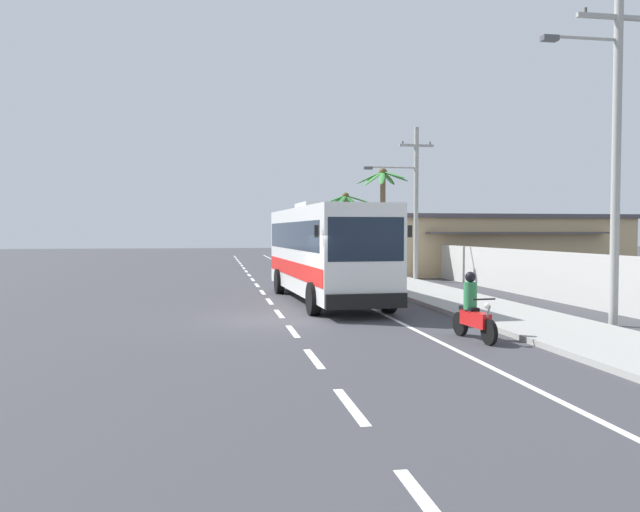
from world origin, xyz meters
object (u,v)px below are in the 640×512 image
object	(u,v)px
palm_second	(345,212)
palm_nearest	(383,200)
pedestrian_near_kerb	(384,259)
utility_pole_nearest	(614,127)
roadside_building	(490,244)
coach_bus_foreground	(325,249)
utility_pole_mid	(414,199)
motorcycle_beside_bus	(473,312)

from	to	relation	value
palm_second	palm_nearest	bearing A→B (deg)	-79.85
pedestrian_near_kerb	utility_pole_nearest	world-z (taller)	utility_pole_nearest
utility_pole_nearest	palm_second	bearing A→B (deg)	91.67
utility_pole_nearest	roadside_building	bearing A→B (deg)	73.65
palm_second	coach_bus_foreground	bearing A→B (deg)	-103.71
utility_pole_nearest	utility_pole_mid	xyz separation A→B (m)	(-0.57, 15.64, -1.16)
coach_bus_foreground	utility_pole_mid	distance (m)	10.52
utility_pole_mid	utility_pole_nearest	bearing A→B (deg)	-87.91
pedestrian_near_kerb	utility_pole_mid	size ratio (longest dim) A/B	0.22
palm_nearest	palm_second	size ratio (longest dim) A/B	1.22
pedestrian_near_kerb	roadside_building	size ratio (longest dim) A/B	0.11
palm_second	roadside_building	size ratio (longest dim) A/B	0.34
palm_nearest	roadside_building	bearing A→B (deg)	-32.28
motorcycle_beside_bus	roadside_building	distance (m)	24.88
motorcycle_beside_bus	utility_pole_nearest	xyz separation A→B (m)	(4.63, 1.39, 4.79)
coach_bus_foreground	motorcycle_beside_bus	size ratio (longest dim) A/B	5.58
motorcycle_beside_bus	pedestrian_near_kerb	bearing A→B (deg)	80.63
pedestrian_near_kerb	palm_second	bearing A→B (deg)	-116.59
utility_pole_nearest	motorcycle_beside_bus	bearing A→B (deg)	-163.34
pedestrian_near_kerb	utility_pole_nearest	size ratio (longest dim) A/B	0.17
utility_pole_nearest	palm_second	distance (m)	31.28
coach_bus_foreground	palm_nearest	size ratio (longest dim) A/B	1.60
motorcycle_beside_bus	palm_nearest	distance (m)	26.88
utility_pole_nearest	utility_pole_mid	distance (m)	15.69
palm_nearest	palm_second	xyz separation A→B (m)	(-1.16, 6.50, -0.63)
pedestrian_near_kerb	roadside_building	distance (m)	8.03
coach_bus_foreground	pedestrian_near_kerb	bearing A→B (deg)	63.95
coach_bus_foreground	motorcycle_beside_bus	world-z (taller)	coach_bus_foreground
roadside_building	coach_bus_foreground	bearing A→B (deg)	-133.51
roadside_building	palm_nearest	bearing A→B (deg)	147.72
utility_pole_mid	palm_nearest	bearing A→B (deg)	84.84
palm_second	pedestrian_near_kerb	bearing A→B (deg)	-92.07
palm_second	roadside_building	world-z (taller)	palm_second
palm_nearest	roadside_building	size ratio (longest dim) A/B	0.42
coach_bus_foreground	motorcycle_beside_bus	distance (m)	9.15
coach_bus_foreground	motorcycle_beside_bus	xyz separation A→B (m)	(2.08, -8.82, -1.28)
coach_bus_foreground	palm_nearest	xyz separation A→B (m)	(6.97, 17.30, 2.76)
pedestrian_near_kerb	palm_nearest	world-z (taller)	palm_nearest
pedestrian_near_kerb	palm_second	xyz separation A→B (m)	(0.47, 12.88, 3.02)
pedestrian_near_kerb	palm_nearest	distance (m)	7.53
motorcycle_beside_bus	pedestrian_near_kerb	size ratio (longest dim) A/B	1.10
roadside_building	motorcycle_beside_bus	bearing A→B (deg)	-115.75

